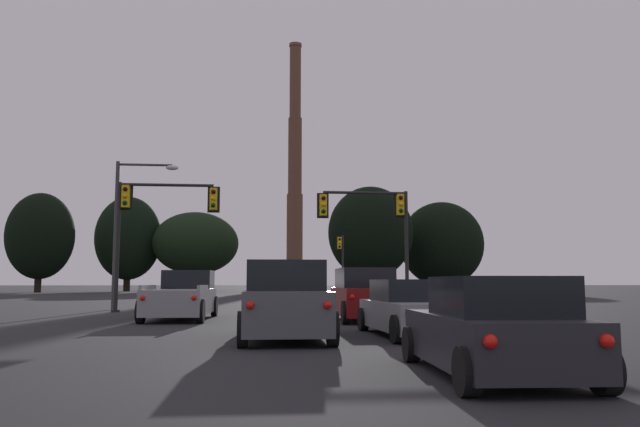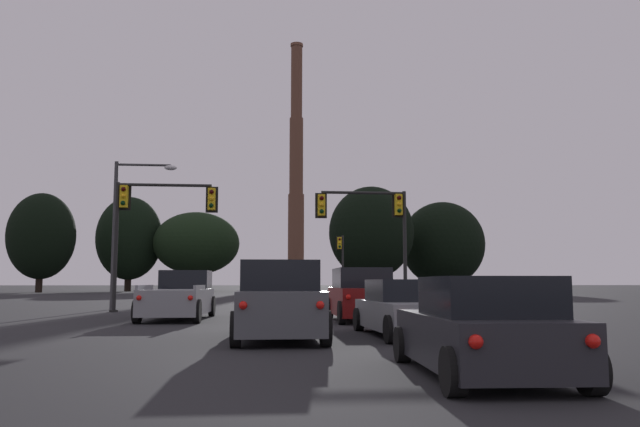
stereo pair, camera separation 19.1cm
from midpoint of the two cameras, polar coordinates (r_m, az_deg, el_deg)
The scene contains 15 objects.
suv_center_lane_second at distance 15.21m, azimuth -3.62°, elevation -8.02°, with size 2.12×4.91×1.86m.
pickup_truck_left_lane_front at distance 23.89m, azimuth -12.66°, elevation -7.48°, with size 2.36×5.57×1.82m.
hatchback_right_lane_third at distance 9.47m, azimuth 14.95°, elevation -10.27°, with size 2.06×4.16×1.44m.
suv_right_lane_front at distance 22.41m, azimuth 3.85°, elevation -7.47°, with size 2.16×4.93×1.86m.
sedan_right_lane_second at distance 16.19m, azimuth 8.01°, elevation -8.68°, with size 2.11×4.75×1.43m.
traffic_light_overhead_right at distance 30.79m, azimuth 5.06°, elevation -0.53°, with size 4.62×0.50×5.85m.
traffic_light_overhead_left at distance 30.19m, azimuth -15.26°, elevation 0.04°, with size 4.83×0.50×6.02m.
traffic_light_far_right at distance 55.43m, azimuth 1.85°, elevation -3.97°, with size 0.78×0.50×5.50m.
street_lamp at distance 33.13m, azimuth -17.40°, elevation -0.26°, with size 3.14×0.36×7.51m.
smokestack at distance 152.23m, azimuth -2.35°, elevation 2.16°, with size 6.22×6.22×60.79m.
treeline_right_mid at distance 99.90m, azimuth 11.01°, elevation -2.76°, with size 13.17×11.85×13.99m.
treeline_center_right at distance 96.44m, azimuth -11.36°, elevation -2.69°, with size 12.97×11.67×12.00m.
treeline_far_left at distance 92.64m, azimuth -24.27°, elevation -1.89°, with size 8.95×8.06×13.49m.
treeline_left_mid at distance 90.62m, azimuth 4.58°, elevation -1.75°, with size 12.32×11.09×15.26m.
treeline_far_right at distance 99.08m, azimuth -17.18°, elevation -2.18°, with size 9.87×8.88×14.35m.
Camera 1 is at (-0.49, -0.14, 1.35)m, focal length 35.00 mm.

